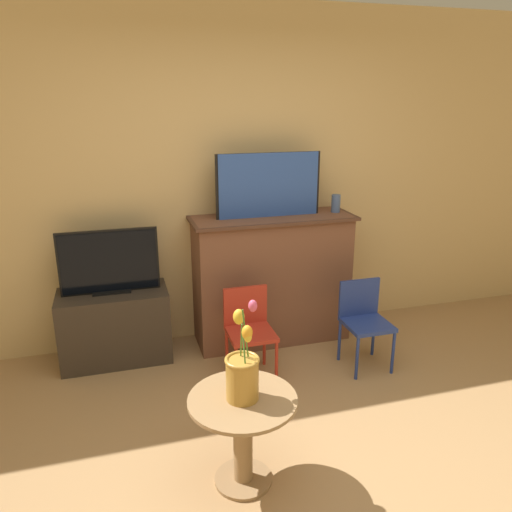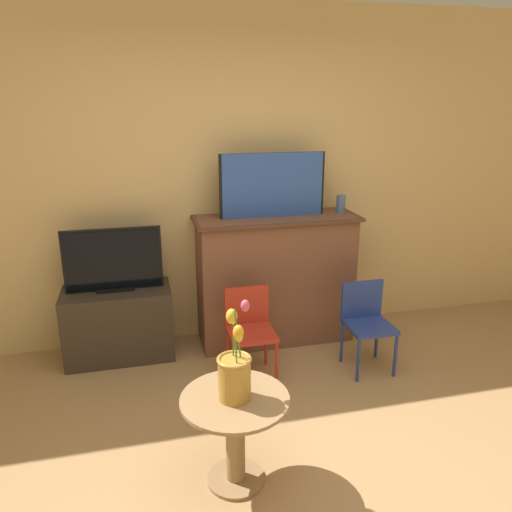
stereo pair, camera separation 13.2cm
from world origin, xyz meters
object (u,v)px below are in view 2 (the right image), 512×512
Objects in this scene: tv_monitor at (113,261)px; chair_blue at (366,319)px; chair_red at (250,326)px; painting at (273,185)px; vase_tulips at (235,372)px.

chair_blue is at bearing -18.52° from tv_monitor.
chair_red is 0.89m from chair_blue.
painting reaches higher than tv_monitor.
painting is 1.29× the size of chair_red.
chair_blue is at bearing -6.40° from chair_red.
chair_blue is at bearing -47.64° from painting.
vase_tulips is (-1.21, -0.96, 0.28)m from chair_blue.
painting is 1.83m from vase_tulips.
vase_tulips is (0.62, -1.57, -0.14)m from tv_monitor.
vase_tulips is at bearing -68.43° from tv_monitor.
painting is at bearing 0.57° from tv_monitor.
tv_monitor is at bearing 161.48° from chair_blue.
painting is 1.64× the size of vase_tulips.
painting is at bearing 68.05° from vase_tulips.
chair_red is 1.14m from vase_tulips.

